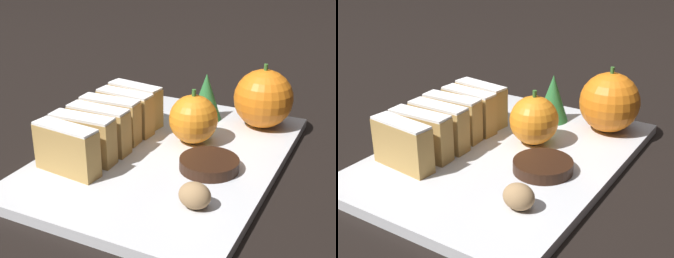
{
  "view_description": "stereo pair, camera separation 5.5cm",
  "coord_description": "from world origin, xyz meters",
  "views": [
    {
      "loc": [
        0.22,
        -0.46,
        0.26
      ],
      "look_at": [
        0.0,
        0.0,
        0.04
      ],
      "focal_mm": 50.0,
      "sensor_mm": 36.0,
      "label": 1
    },
    {
      "loc": [
        0.27,
        -0.43,
        0.26
      ],
      "look_at": [
        0.0,
        0.0,
        0.04
      ],
      "focal_mm": 50.0,
      "sensor_mm": 36.0,
      "label": 2
    }
  ],
  "objects": [
    {
      "name": "serving_platter",
      "position": [
        0.0,
        0.0,
        0.01
      ],
      "size": [
        0.26,
        0.36,
        0.01
      ],
      "color": "silver",
      "rests_on": "ground_plane"
    },
    {
      "name": "chocolate_cookie",
      "position": [
        0.06,
        -0.02,
        0.02
      ],
      "size": [
        0.07,
        0.07,
        0.01
      ],
      "color": "black",
      "rests_on": "serving_platter"
    },
    {
      "name": "orange_near",
      "position": [
        0.02,
        0.04,
        0.04
      ],
      "size": [
        0.06,
        0.06,
        0.07
      ],
      "color": "orange",
      "rests_on": "serving_platter"
    },
    {
      "name": "evergreen_sprig",
      "position": [
        0.0,
        0.12,
        0.04
      ],
      "size": [
        0.04,
        0.04,
        0.07
      ],
      "color": "#2D7538",
      "rests_on": "serving_platter"
    },
    {
      "name": "stollen_slice_third",
      "position": [
        -0.08,
        -0.03,
        0.04
      ],
      "size": [
        0.08,
        0.02,
        0.06
      ],
      "color": "tan",
      "rests_on": "serving_platter"
    },
    {
      "name": "stollen_slice_fifth",
      "position": [
        -0.08,
        0.03,
        0.04
      ],
      "size": [
        0.08,
        0.03,
        0.06
      ],
      "color": "tan",
      "rests_on": "serving_platter"
    },
    {
      "name": "ground_plane",
      "position": [
        0.0,
        0.0,
        0.0
      ],
      "size": [
        6.0,
        6.0,
        0.0
      ],
      "primitive_type": "plane",
      "color": "black"
    },
    {
      "name": "stollen_slice_fourth",
      "position": [
        -0.08,
        -0.0,
        0.04
      ],
      "size": [
        0.08,
        0.03,
        0.06
      ],
      "color": "tan",
      "rests_on": "serving_platter"
    },
    {
      "name": "walnut",
      "position": [
        0.08,
        -0.1,
        0.03
      ],
      "size": [
        0.03,
        0.03,
        0.03
      ],
      "color": "#9E7A51",
      "rests_on": "serving_platter"
    },
    {
      "name": "stollen_slice_sixth",
      "position": [
        -0.08,
        0.06,
        0.04
      ],
      "size": [
        0.08,
        0.03,
        0.06
      ],
      "color": "tan",
      "rests_on": "serving_platter"
    },
    {
      "name": "stollen_slice_front",
      "position": [
        -0.08,
        -0.09,
        0.04
      ],
      "size": [
        0.08,
        0.03,
        0.06
      ],
      "color": "tan",
      "rests_on": "serving_platter"
    },
    {
      "name": "orange_far",
      "position": [
        0.08,
        0.13,
        0.05
      ],
      "size": [
        0.08,
        0.08,
        0.09
      ],
      "color": "orange",
      "rests_on": "serving_platter"
    },
    {
      "name": "stollen_slice_second",
      "position": [
        -0.08,
        -0.06,
        0.04
      ],
      "size": [
        0.08,
        0.03,
        0.06
      ],
      "color": "tan",
      "rests_on": "serving_platter"
    }
  ]
}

